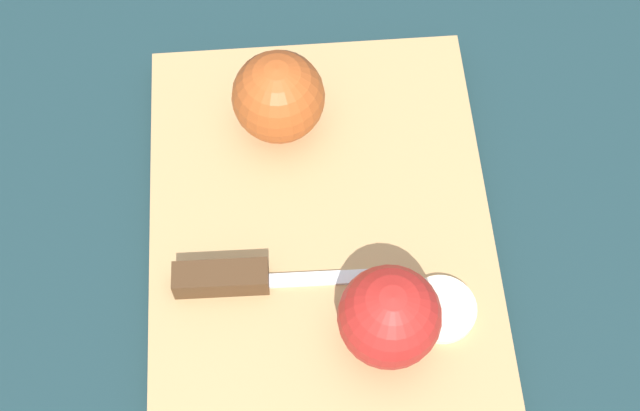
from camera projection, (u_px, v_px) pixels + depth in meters
ground_plane at (320, 228)px, 0.76m from camera, size 4.00×4.00×0.00m
cutting_board at (320, 222)px, 0.75m from camera, size 0.36×0.28×0.02m
apple_half_left at (278, 97)px, 0.75m from camera, size 0.08×0.08×0.08m
apple_half_right at (390, 317)px, 0.66m from camera, size 0.08×0.08×0.08m
knife at (230, 278)px, 0.70m from camera, size 0.02×0.18×0.02m
apple_slice at (441, 309)px, 0.70m from camera, size 0.06×0.06×0.01m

